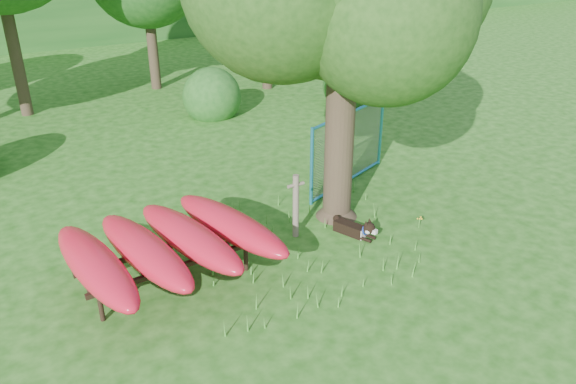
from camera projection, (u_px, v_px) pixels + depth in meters
ground at (313, 273)px, 9.60m from camera, size 80.00×80.00×0.00m
wooden_post at (296, 204)px, 10.47m from camera, size 0.34×0.12×1.27m
kayak_rack at (167, 244)px, 9.01m from camera, size 3.47×3.08×0.99m
husky_dog at (356, 229)px, 10.69m from camera, size 0.52×0.97×0.44m
fence_section at (349, 147)px, 12.62m from camera, size 2.76×1.17×2.87m
wildflower_clump at (420, 219)px, 10.97m from camera, size 0.11×0.10×0.23m
shrub_right at (349, 103)px, 18.79m from camera, size 1.80×1.80×1.80m
shrub_mid at (213, 115)px, 17.53m from camera, size 1.80×1.80×1.80m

